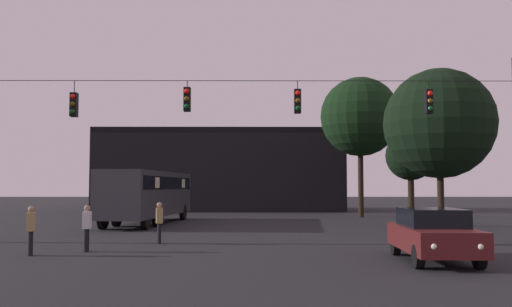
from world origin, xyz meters
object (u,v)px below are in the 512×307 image
Objects in this scene: pedestrian_crossing_center at (159,221)px; tree_behind_building at (360,117)px; city_bus at (149,192)px; tree_right_far at (439,124)px; car_near_right at (433,234)px; pedestrian_crossing_right at (31,228)px; pedestrian_crossing_left at (87,226)px; tree_left_silhouette at (410,156)px.

tree_behind_building is (11.18, 17.70, 6.24)m from pedestrian_crossing_center.
city_bus is 16.81m from tree_right_far.
tree_behind_building is (2.41, 22.52, 6.32)m from car_near_right.
city_bus is 14.45m from pedestrian_crossing_right.
pedestrian_crossing_left is 1.76m from pedestrian_crossing_right.
city_bus is 11.23m from pedestrian_crossing_center.
pedestrian_crossing_center is at bearing -122.28° from tree_behind_building.
city_bus is 19.37m from car_near_right.
car_near_right is at bearing -12.35° from pedestrian_crossing_left.
car_near_right is 2.82× the size of pedestrian_crossing_center.
pedestrian_crossing_center is (-8.77, 4.82, 0.08)m from car_near_right.
car_near_right is 0.44× the size of tree_behind_building.
tree_behind_building reaches higher than city_bus.
tree_right_far is at bearing 32.73° from pedestrian_crossing_center.
tree_right_far is (13.76, 8.85, 4.73)m from pedestrian_crossing_center.
tree_right_far is at bearing -7.19° from city_bus.
city_bus is 13.41m from pedestrian_crossing_left.
tree_left_silhouette is at bearing 53.98° from pedestrian_crossing_left.
tree_right_far reaches higher than pedestrian_crossing_left.
pedestrian_crossing_center is 1.01× the size of pedestrian_crossing_right.
tree_behind_building is (13.16, 20.16, 6.25)m from pedestrian_crossing_left.
pedestrian_crossing_left is at bearing 167.65° from car_near_right.
tree_right_far is (15.75, 11.31, 4.75)m from pedestrian_crossing_left.
city_bus is 7.27× the size of pedestrian_crossing_left.
tree_right_far is (4.99, 13.66, 4.81)m from car_near_right.
pedestrian_crossing_left is at bearing -126.02° from tree_left_silhouette.
tree_right_far reaches higher than pedestrian_crossing_center.
pedestrian_crossing_left is 0.18× the size of tree_right_far.
pedestrian_crossing_center is 0.16× the size of tree_behind_building.
pedestrian_crossing_left is at bearing 35.43° from pedestrian_crossing_right.
pedestrian_crossing_left is at bearing -87.78° from city_bus.
tree_left_silhouette is (7.35, 27.26, 3.78)m from car_near_right.
city_bus is at bearing 172.81° from tree_right_far.
tree_left_silhouette reaches higher than pedestrian_crossing_right.
tree_behind_building is at bearing 55.42° from pedestrian_crossing_right.
tree_left_silhouette is 13.83m from tree_right_far.
tree_right_far is at bearing -99.84° from tree_left_silhouette.
tree_right_far is (17.18, 12.33, 4.74)m from pedestrian_crossing_right.
pedestrian_crossing_center reaches higher than car_near_right.
pedestrian_crossing_center is 4.89m from pedestrian_crossing_right.
tree_right_far is at bearing 35.69° from pedestrian_crossing_left.
tree_behind_building is at bearing 26.43° from city_bus.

